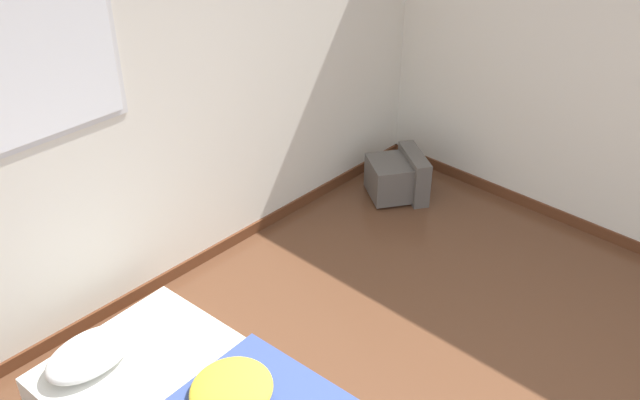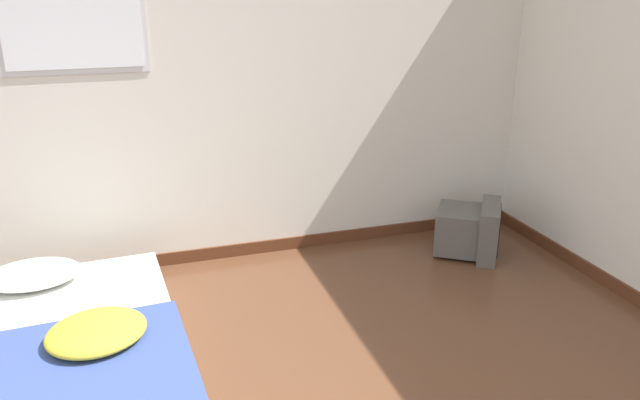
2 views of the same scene
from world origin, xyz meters
name	(u,v)px [view 2 (image 2 of 2)]	position (x,y,z in m)	size (l,w,h in m)	color
wall_back	(141,77)	(0.00, 2.65, 1.29)	(7.86, 0.08, 2.60)	silver
mattress_bed	(71,363)	(-0.50, 1.35, 0.14)	(1.16, 2.01, 0.36)	silver
crt_tv	(471,230)	(2.15, 2.15, 0.18)	(0.60, 0.59, 0.38)	#56514C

